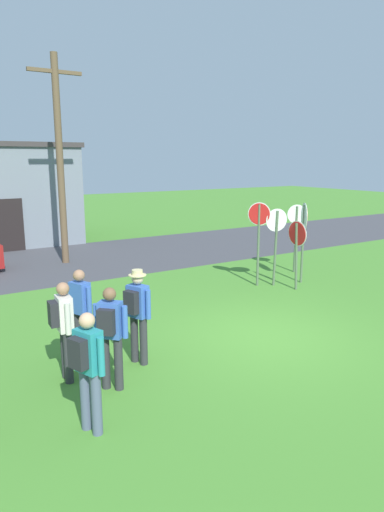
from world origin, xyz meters
TOP-DOWN VIEW (x-y plane):
  - ground_plane at (0.00, 0.00)m, footprint 80.00×80.00m
  - street_asphalt at (0.00, 9.28)m, footprint 60.00×6.40m
  - utility_pole at (-1.32, 9.12)m, footprint 1.80×0.24m
  - stop_sign_far_back at (2.90, 2.83)m, footprint 0.65×0.20m
  - stop_sign_leaning_left at (2.48, 3.10)m, footprint 0.40×0.53m
  - stop_sign_leaning_right at (3.83, 2.67)m, footprint 0.49×0.71m
  - stop_sign_center_cluster at (4.58, 3.72)m, footprint 0.55×0.32m
  - stop_sign_nearest at (3.11, 2.20)m, footprint 0.16×0.72m
  - person_in_blue at (-4.22, -1.36)m, footprint 0.44×0.54m
  - person_in_dark_shirt at (-2.73, 0.24)m, footprint 0.44×0.54m
  - person_in_teal at (-3.51, 0.99)m, footprint 0.34×0.54m
  - person_holding_notes at (-3.51, -0.41)m, footprint 0.48×0.48m
  - person_on_left at (-4.04, 0.29)m, footprint 0.37×0.57m

SIDE VIEW (x-z plane):
  - ground_plane at x=0.00m, z-range 0.00..0.00m
  - street_asphalt at x=0.00m, z-range 0.00..0.01m
  - person_in_teal at x=-3.51m, z-range 0.11..1.80m
  - person_in_blue at x=-4.22m, z-range 0.14..1.83m
  - person_holding_notes at x=-3.51m, z-range 0.14..1.83m
  - person_on_left at x=-4.04m, z-range 0.14..1.83m
  - person_in_dark_shirt at x=-2.73m, z-range 0.14..1.88m
  - stop_sign_nearest at x=3.11m, z-range 0.35..2.32m
  - stop_sign_center_cluster at x=4.58m, z-range 0.36..2.57m
  - stop_sign_far_back at x=2.90m, z-range 0.38..2.64m
  - stop_sign_leaning_left at x=2.48m, z-range 0.41..2.84m
  - stop_sign_leaning_right at x=3.83m, z-range 0.46..2.84m
  - utility_pole at x=-1.32m, z-range 0.18..7.23m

